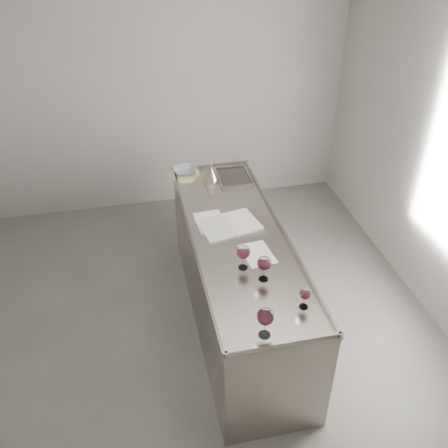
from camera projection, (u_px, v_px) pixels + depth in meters
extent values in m
cube|color=#585653|center=(188.00, 353.00, 4.23)|extent=(4.50, 5.00, 0.02)
cube|color=#999694|center=(147.00, 91.00, 5.45)|extent=(4.50, 0.02, 2.80)
cube|color=gray|center=(237.00, 280.00, 4.29)|extent=(0.75, 2.40, 0.92)
cube|color=gray|center=(238.00, 236.00, 4.02)|extent=(0.77, 2.42, 0.02)
cube|color=gray|center=(284.00, 344.00, 3.05)|extent=(0.77, 0.02, 0.03)
cube|color=gray|center=(210.00, 166.00, 4.97)|extent=(0.77, 0.02, 0.03)
cube|color=gray|center=(194.00, 239.00, 3.95)|extent=(0.02, 2.42, 0.03)
cube|color=gray|center=(282.00, 228.00, 4.07)|extent=(0.02, 2.42, 0.03)
cube|color=#595654|center=(234.00, 179.00, 4.79)|extent=(0.30, 0.38, 0.01)
cylinder|color=white|center=(264.00, 335.00, 3.13)|extent=(0.08, 0.08, 0.00)
cylinder|color=white|center=(265.00, 328.00, 3.10)|extent=(0.01, 0.01, 0.11)
ellipsoid|color=white|center=(266.00, 317.00, 3.04)|extent=(0.11, 0.11, 0.12)
cylinder|color=#330610|center=(265.00, 319.00, 3.06)|extent=(0.08, 0.08, 0.02)
cylinder|color=white|center=(243.00, 267.00, 3.68)|extent=(0.07, 0.07, 0.00)
cylinder|color=white|center=(243.00, 262.00, 3.65)|extent=(0.01, 0.01, 0.09)
ellipsoid|color=white|center=(243.00, 252.00, 3.60)|extent=(0.10, 0.10, 0.10)
cylinder|color=#370713|center=(243.00, 255.00, 3.61)|extent=(0.07, 0.07, 0.02)
cylinder|color=white|center=(263.00, 279.00, 3.57)|extent=(0.07, 0.07, 0.00)
cylinder|color=white|center=(264.00, 273.00, 3.54)|extent=(0.01, 0.01, 0.10)
ellipsoid|color=white|center=(264.00, 263.00, 3.49)|extent=(0.10, 0.10, 0.11)
cylinder|color=#3A0713|center=(264.00, 266.00, 3.50)|extent=(0.07, 0.07, 0.02)
cylinder|color=white|center=(304.00, 306.00, 3.34)|extent=(0.06, 0.06, 0.00)
cylinder|color=white|center=(304.00, 302.00, 3.31)|extent=(0.01, 0.01, 0.08)
ellipsoid|color=white|center=(305.00, 294.00, 3.27)|extent=(0.08, 0.08, 0.08)
cylinder|color=#320610|center=(305.00, 296.00, 3.28)|extent=(0.06, 0.06, 0.02)
cube|color=white|center=(215.00, 228.00, 4.09)|extent=(0.30, 0.38, 0.01)
cube|color=white|center=(242.00, 221.00, 4.17)|extent=(0.30, 0.38, 0.01)
cylinder|color=white|center=(229.00, 224.00, 4.13)|extent=(0.08, 0.33, 0.01)
cube|color=silver|center=(258.00, 254.00, 3.81)|extent=(0.25, 0.33, 0.00)
cube|color=white|center=(210.00, 222.00, 4.17)|extent=(0.25, 0.34, 0.00)
cylinder|color=beige|center=(185.00, 174.00, 4.83)|extent=(0.36, 0.36, 0.02)
imported|color=#91A2A9|center=(185.00, 171.00, 4.81)|extent=(0.23, 0.23, 0.05)
cone|color=#A89F96|center=(211.00, 175.00, 4.71)|extent=(0.16, 0.16, 0.14)
cylinder|color=#A89F96|center=(211.00, 167.00, 4.66)|extent=(0.03, 0.03, 0.03)
cylinder|color=#975929|center=(211.00, 164.00, 4.65)|extent=(0.04, 0.04, 0.02)
cone|color=#A89F96|center=(211.00, 161.00, 4.63)|extent=(0.03, 0.03, 0.05)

